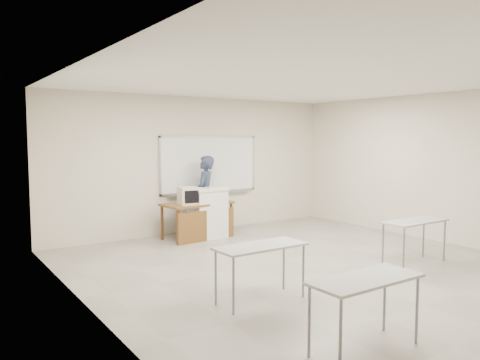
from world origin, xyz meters
TOP-DOWN VIEW (x-y plane):
  - floor at (0.00, 0.00)m, footprint 7.00×8.00m
  - whiteboard at (0.30, 3.97)m, footprint 2.48×0.10m
  - student_desks at (-0.00, -1.35)m, footprint 4.40×2.20m
  - instructor_desk at (-0.40, 3.19)m, footprint 1.45×0.73m
  - podium at (-0.20, 3.20)m, footprint 0.74×0.54m
  - crt_monitor at (-0.65, 3.20)m, footprint 0.39×0.44m
  - laptop at (-0.07, 3.46)m, footprint 0.32×0.30m
  - mouse at (0.12, 3.35)m, footprint 0.12×0.10m
  - keyboard at (-0.05, 3.08)m, footprint 0.50×0.21m
  - presenter at (0.00, 3.67)m, footprint 0.73×0.73m

SIDE VIEW (x-z plane):
  - floor at x=0.00m, z-range -0.01..0.00m
  - podium at x=-0.20m, z-range 0.00..1.05m
  - instructor_desk at x=-0.40m, z-range 0.17..0.92m
  - student_desks at x=0.00m, z-range 0.31..1.04m
  - mouse at x=0.12m, z-range 0.75..0.79m
  - laptop at x=-0.07m, z-range 0.69..0.93m
  - presenter at x=0.00m, z-range 0.00..1.71m
  - crt_monitor at x=-0.65m, z-range 0.74..1.11m
  - keyboard at x=-0.05m, z-range 1.04..1.07m
  - whiteboard at x=0.30m, z-range 0.83..2.14m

